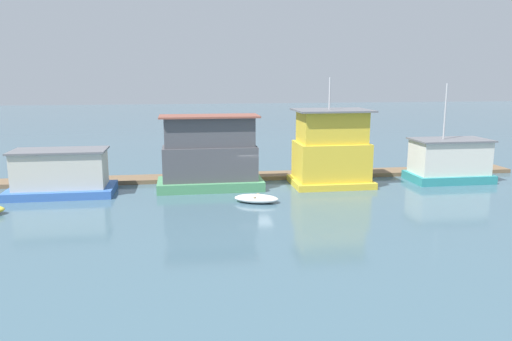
# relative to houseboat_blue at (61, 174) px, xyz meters

# --- Properties ---
(ground_plane) EXTENTS (200.00, 200.00, 0.00)m
(ground_plane) POSITION_rel_houseboat_blue_xyz_m (12.83, 0.25, -1.38)
(ground_plane) COLOR #426070
(dock_walkway) EXTENTS (42.40, 2.18, 0.30)m
(dock_walkway) POSITION_rel_houseboat_blue_xyz_m (12.83, 3.43, -1.23)
(dock_walkway) COLOR brown
(dock_walkway) RESTS_ON ground_plane
(houseboat_blue) EXTENTS (6.73, 3.67, 3.00)m
(houseboat_blue) POSITION_rel_houseboat_blue_xyz_m (0.00, 0.00, 0.00)
(houseboat_blue) COLOR #3866B7
(houseboat_blue) RESTS_ON ground_plane
(houseboat_green) EXTENTS (7.22, 3.26, 5.09)m
(houseboat_green) POSITION_rel_houseboat_blue_xyz_m (9.79, 0.33, 0.92)
(houseboat_green) COLOR #4C9360
(houseboat_green) RESTS_ON ground_plane
(houseboat_yellow) EXTENTS (5.55, 4.06, 7.61)m
(houseboat_yellow) POSITION_rel_houseboat_blue_xyz_m (18.37, 0.22, 1.12)
(houseboat_yellow) COLOR gold
(houseboat_yellow) RESTS_ON ground_plane
(houseboat_teal) EXTENTS (5.81, 3.36, 7.18)m
(houseboat_teal) POSITION_rel_houseboat_blue_xyz_m (27.44, 0.23, 0.13)
(houseboat_teal) COLOR teal
(houseboat_teal) RESTS_ON ground_plane
(dinghy_white) EXTENTS (3.07, 2.25, 0.49)m
(dinghy_white) POSITION_rel_houseboat_blue_xyz_m (12.39, -3.90, -1.14)
(dinghy_white) COLOR white
(dinghy_white) RESTS_ON ground_plane
(mooring_post_far_right) EXTENTS (0.27, 0.27, 1.32)m
(mooring_post_far_right) POSITION_rel_houseboat_blue_xyz_m (6.62, 2.09, -0.73)
(mooring_post_far_right) COLOR #846B4C
(mooring_post_far_right) RESTS_ON ground_plane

